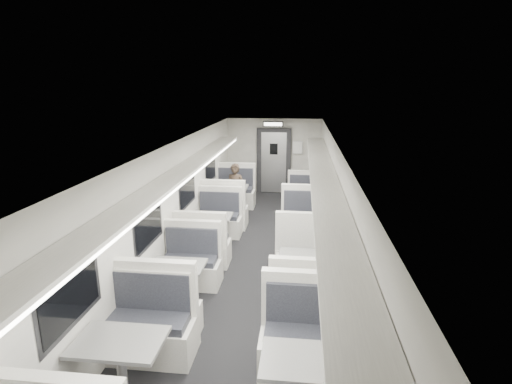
% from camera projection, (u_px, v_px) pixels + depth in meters
% --- Properties ---
extents(room, '(3.24, 12.24, 2.64)m').
position_uv_depth(room, '(250.00, 214.00, 7.12)').
color(room, black).
rests_on(room, ground).
extents(booth_left_a, '(1.15, 2.33, 1.25)m').
position_uv_depth(booth_left_a, '(230.00, 201.00, 10.71)').
color(booth_left_a, '#B5B2AA').
rests_on(booth_left_a, room).
extents(booth_left_b, '(1.05, 2.13, 1.14)m').
position_uv_depth(booth_left_b, '(212.00, 231.00, 8.59)').
color(booth_left_b, '#B5B2AA').
rests_on(booth_left_b, room).
extents(booth_left_c, '(1.04, 2.11, 1.13)m').
position_uv_depth(booth_left_c, '(178.00, 286.00, 6.28)').
color(booth_left_c, '#B5B2AA').
rests_on(booth_left_c, room).
extents(booth_left_d, '(1.14, 2.32, 1.24)m').
position_uv_depth(booth_left_d, '(122.00, 371.00, 4.35)').
color(booth_left_d, '#B5B2AA').
rests_on(booth_left_d, room).
extents(booth_right_a, '(0.97, 1.98, 1.06)m').
position_uv_depth(booth_right_a, '(305.00, 203.00, 10.72)').
color(booth_right_a, '#B5B2AA').
rests_on(booth_right_a, room).
extents(booth_right_b, '(1.12, 2.26, 1.21)m').
position_uv_depth(booth_right_b, '(305.00, 234.00, 8.39)').
color(booth_right_b, '#B5B2AA').
rests_on(booth_right_b, room).
extents(booth_right_c, '(1.06, 2.15, 1.15)m').
position_uv_depth(booth_right_c, '(305.00, 276.00, 6.58)').
color(booth_right_c, '#B5B2AA').
rests_on(booth_right_c, room).
extents(passenger, '(0.59, 0.46, 1.43)m').
position_uv_depth(passenger, '(235.00, 190.00, 10.59)').
color(passenger, black).
rests_on(passenger, room).
extents(window_a, '(0.02, 1.18, 0.84)m').
position_uv_depth(window_a, '(211.00, 166.00, 10.50)').
color(window_a, black).
rests_on(window_a, room).
extents(window_b, '(0.02, 1.18, 0.84)m').
position_uv_depth(window_b, '(187.00, 187.00, 8.39)').
color(window_b, black).
rests_on(window_b, room).
extents(window_c, '(0.02, 1.18, 0.84)m').
position_uv_depth(window_c, '(149.00, 222.00, 6.28)').
color(window_c, black).
rests_on(window_c, room).
extents(window_d, '(0.02, 1.18, 0.84)m').
position_uv_depth(window_d, '(70.00, 291.00, 4.17)').
color(window_d, black).
rests_on(window_d, room).
extents(luggage_rack_left, '(0.46, 10.40, 0.09)m').
position_uv_depth(luggage_rack_left, '(175.00, 177.00, 6.78)').
color(luggage_rack_left, '#B5B2AA').
rests_on(luggage_rack_left, room).
extents(luggage_rack_right, '(0.46, 10.40, 0.09)m').
position_uv_depth(luggage_rack_right, '(323.00, 181.00, 6.50)').
color(luggage_rack_right, '#B5B2AA').
rests_on(luggage_rack_right, room).
extents(vestibule_door, '(1.10, 0.13, 2.10)m').
position_uv_depth(vestibule_door, '(274.00, 161.00, 12.85)').
color(vestibule_door, black).
rests_on(vestibule_door, room).
extents(exit_sign, '(0.62, 0.12, 0.16)m').
position_uv_depth(exit_sign, '(273.00, 124.00, 12.06)').
color(exit_sign, black).
rests_on(exit_sign, room).
extents(wall_notice, '(0.32, 0.02, 0.40)m').
position_uv_depth(wall_notice, '(297.00, 148.00, 12.63)').
color(wall_notice, silver).
rests_on(wall_notice, room).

